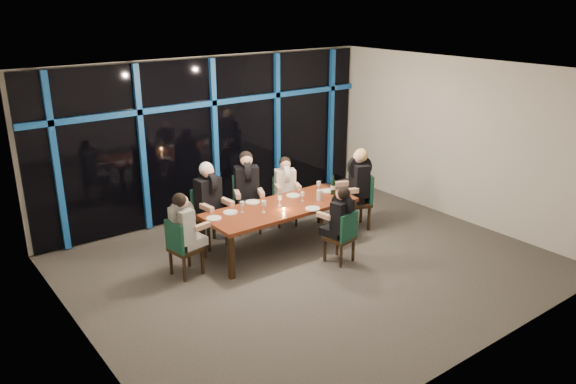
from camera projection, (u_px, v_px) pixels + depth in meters
name	position (u px, v px, depth m)	size (l,w,h in m)	color
room	(313.00, 140.00, 8.22)	(7.04, 7.00, 3.02)	#514D47
window_wall	(214.00, 134.00, 10.59)	(6.86, 0.43, 2.94)	black
dining_table	(281.00, 210.00, 9.26)	(2.60, 1.00, 0.75)	brown
chair_far_left	(207.00, 213.00, 9.46)	(0.51, 0.51, 0.99)	black
chair_far_mid	(247.00, 200.00, 10.06)	(0.62, 0.62, 1.00)	black
chair_far_right	(285.00, 198.00, 10.38)	(0.53, 0.53, 0.88)	black
chair_end_left	(181.00, 246.00, 8.36)	(0.48, 0.48, 0.90)	black
chair_end_right	(361.00, 198.00, 10.16)	(0.61, 0.61, 1.01)	black
chair_near_mid	(343.00, 235.00, 8.79)	(0.47, 0.47, 0.86)	black
diner_far_left	(209.00, 192.00, 9.27)	(0.52, 0.64, 0.97)	black
diner_far_mid	(247.00, 180.00, 9.85)	(0.63, 0.69, 0.98)	black
diner_far_right	(286.00, 181.00, 10.20)	(0.55, 0.60, 0.85)	white
diner_end_left	(184.00, 222.00, 8.29)	(0.59, 0.49, 0.88)	black
diner_end_right	(357.00, 177.00, 10.01)	(0.69, 0.62, 0.99)	black
diner_near_mid	(340.00, 213.00, 8.72)	(0.47, 0.57, 0.84)	black
plate_far_left	(230.00, 212.00, 8.95)	(0.24, 0.24, 0.01)	white
plate_far_mid	(253.00, 202.00, 9.40)	(0.24, 0.24, 0.01)	white
plate_far_right	(293.00, 195.00, 9.71)	(0.24, 0.24, 0.01)	white
plate_end_left	(214.00, 218.00, 8.71)	(0.24, 0.24, 0.01)	white
plate_end_right	(327.00, 191.00, 9.94)	(0.24, 0.24, 0.01)	white
plate_near_mid	(313.00, 209.00, 9.11)	(0.24, 0.24, 0.01)	white
wine_bottle	(333.00, 187.00, 9.74)	(0.08, 0.08, 0.35)	black
water_pitcher	(319.00, 195.00, 9.47)	(0.11, 0.10, 0.18)	silver
tea_light	(284.00, 209.00, 9.07)	(0.05, 0.05, 0.03)	#FFA34C
wine_glass_a	(264.00, 204.00, 8.92)	(0.08, 0.08, 0.20)	white
wine_glass_b	(280.00, 198.00, 9.22)	(0.07, 0.07, 0.17)	silver
wine_glass_c	(303.00, 194.00, 9.43)	(0.06, 0.06, 0.16)	silver
wine_glass_d	(242.00, 204.00, 8.94)	(0.07, 0.07, 0.18)	silver
wine_glass_e	(319.00, 184.00, 9.88)	(0.07, 0.07, 0.19)	silver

